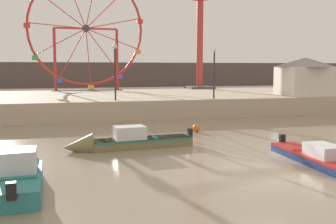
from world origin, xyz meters
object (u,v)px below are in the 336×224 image
at_px(motorboat_teal_painted, 19,174).
at_px(motorboat_olive_wood, 121,142).
at_px(promenade_lamp_far, 115,64).
at_px(mooring_buoy_orange, 196,128).
at_px(ferris_wheel_red_frame, 86,31).
at_px(promenade_lamp_near, 214,66).
at_px(motorboat_navy_blue, 332,163).
at_px(carnival_booth_white_ticket, 305,76).
at_px(drop_tower_red_tower, 200,26).

relative_size(motorboat_teal_painted, motorboat_olive_wood, 0.77).
bearing_deg(promenade_lamp_far, mooring_buoy_orange, -58.70).
bearing_deg(motorboat_olive_wood, motorboat_teal_painted, 46.62).
height_order(motorboat_teal_painted, mooring_buoy_orange, motorboat_teal_painted).
height_order(promenade_lamp_far, mooring_buoy_orange, promenade_lamp_far).
bearing_deg(ferris_wheel_red_frame, promenade_lamp_near, -56.09).
height_order(motorboat_navy_blue, promenade_lamp_near, promenade_lamp_near).
xyz_separation_m(motorboat_navy_blue, promenade_lamp_near, (1.44, 15.33, 3.57)).
distance_m(motorboat_olive_wood, ferris_wheel_red_frame, 23.64).
height_order(motorboat_navy_blue, carnival_booth_white_ticket, carnival_booth_white_ticket).
relative_size(motorboat_navy_blue, ferris_wheel_red_frame, 0.53).
xyz_separation_m(motorboat_teal_painted, promenade_lamp_far, (4.76, 14.60, 3.56)).
relative_size(motorboat_navy_blue, carnival_booth_white_ticket, 1.39).
relative_size(drop_tower_red_tower, promenade_lamp_near, 3.81).
bearing_deg(drop_tower_red_tower, ferris_wheel_red_frame, -176.16).
xyz_separation_m(drop_tower_red_tower, promenade_lamp_near, (-3.66, -13.67, -4.44)).
distance_m(ferris_wheel_red_frame, drop_tower_red_tower, 12.36).
distance_m(motorboat_teal_painted, promenade_lamp_far, 15.76).
bearing_deg(mooring_buoy_orange, motorboat_navy_blue, -77.20).
distance_m(motorboat_teal_painted, mooring_buoy_orange, 11.94).
bearing_deg(promenade_lamp_far, motorboat_navy_blue, -69.02).
bearing_deg(carnival_booth_white_ticket, drop_tower_red_tower, 114.87).
distance_m(motorboat_olive_wood, mooring_buoy_orange, 5.92).
xyz_separation_m(motorboat_teal_painted, drop_tower_red_tower, (15.76, 28.21, 7.88)).
xyz_separation_m(motorboat_teal_painted, promenade_lamp_near, (12.10, 14.54, 3.44)).
height_order(motorboat_olive_wood, mooring_buoy_orange, motorboat_olive_wood).
distance_m(ferris_wheel_red_frame, carnival_booth_white_ticket, 21.19).
distance_m(ferris_wheel_red_frame, promenade_lamp_near, 15.88).
bearing_deg(promenade_lamp_near, promenade_lamp_far, 179.55).
bearing_deg(motorboat_teal_painted, ferris_wheel_red_frame, -9.63).
height_order(carnival_booth_white_ticket, promenade_lamp_far, promenade_lamp_far).
bearing_deg(mooring_buoy_orange, ferris_wheel_red_frame, 105.05).
height_order(motorboat_navy_blue, drop_tower_red_tower, drop_tower_red_tower).
xyz_separation_m(ferris_wheel_red_frame, promenade_lamp_near, (8.64, -12.85, -3.54)).
height_order(carnival_booth_white_ticket, promenade_lamp_near, promenade_lamp_near).
relative_size(motorboat_olive_wood, promenade_lamp_near, 1.67).
bearing_deg(promenade_lamp_near, mooring_buoy_orange, -119.24).
relative_size(motorboat_olive_wood, drop_tower_red_tower, 0.44).
height_order(motorboat_teal_painted, drop_tower_red_tower, drop_tower_red_tower).
xyz_separation_m(motorboat_olive_wood, mooring_buoy_orange, (4.80, 3.46, -0.08)).
relative_size(ferris_wheel_red_frame, drop_tower_red_tower, 0.85).
height_order(motorboat_navy_blue, mooring_buoy_orange, motorboat_navy_blue).
height_order(motorboat_teal_painted, ferris_wheel_red_frame, ferris_wheel_red_frame).
distance_m(ferris_wheel_red_frame, promenade_lamp_far, 13.30).
bearing_deg(promenade_lamp_near, carnival_booth_white_ticket, 8.42).
height_order(motorboat_navy_blue, ferris_wheel_red_frame, ferris_wheel_red_frame).
height_order(ferris_wheel_red_frame, promenade_lamp_far, ferris_wheel_red_frame).
height_order(ferris_wheel_red_frame, promenade_lamp_near, ferris_wheel_red_frame).
bearing_deg(motorboat_olive_wood, drop_tower_red_tower, -122.24).
bearing_deg(ferris_wheel_red_frame, mooring_buoy_orange, -74.95).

